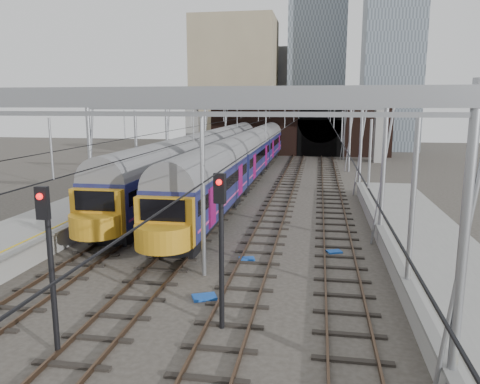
% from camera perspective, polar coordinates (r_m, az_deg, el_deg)
% --- Properties ---
extents(ground, '(160.00, 160.00, 0.00)m').
position_cam_1_polar(ground, '(19.26, -5.85, -12.10)').
color(ground, '#38332D').
rests_on(ground, ground).
extents(platform_left, '(4.32, 55.00, 1.12)m').
position_cam_1_polar(platform_left, '(25.63, -26.94, -6.10)').
color(platform_left, gray).
rests_on(platform_left, ground).
extents(platform_right, '(4.32, 47.00, 1.12)m').
position_cam_1_polar(platform_right, '(17.87, 26.89, -13.19)').
color(platform_right, gray).
rests_on(platform_right, ground).
extents(tracks, '(14.40, 80.00, 0.22)m').
position_cam_1_polar(tracks, '(33.30, 0.98, -2.20)').
color(tracks, '#4C3828').
rests_on(tracks, ground).
extents(overhead_line, '(16.80, 80.00, 8.00)m').
position_cam_1_polar(overhead_line, '(38.90, 2.46, 9.38)').
color(overhead_line, gray).
rests_on(overhead_line, ground).
extents(retaining_wall, '(28.00, 2.75, 9.00)m').
position_cam_1_polar(retaining_wall, '(69.19, 6.77, 8.03)').
color(retaining_wall, black).
rests_on(retaining_wall, ground).
extents(overbridge, '(28.00, 3.00, 9.25)m').
position_cam_1_polar(overbridge, '(63.29, 5.27, 10.47)').
color(overbridge, gray).
rests_on(overbridge, ground).
extents(city_skyline, '(37.50, 27.50, 60.00)m').
position_cam_1_polar(city_skyline, '(88.14, 8.50, 16.85)').
color(city_skyline, tan).
rests_on(city_skyline, ground).
extents(train_main, '(2.83, 65.52, 4.86)m').
position_cam_1_polar(train_main, '(53.04, 2.13, 5.33)').
color(train_main, black).
rests_on(train_main, ground).
extents(train_second, '(2.82, 48.97, 4.85)m').
position_cam_1_polar(train_second, '(47.08, -3.81, 4.63)').
color(train_second, black).
rests_on(train_second, ground).
extents(signal_near_left, '(0.37, 0.48, 5.18)m').
position_cam_1_polar(signal_near_left, '(14.67, -22.27, -6.78)').
color(signal_near_left, black).
rests_on(signal_near_left, ground).
extents(signal_near_centre, '(0.40, 0.48, 5.30)m').
position_cam_1_polar(signal_near_centre, '(15.19, -2.35, -5.12)').
color(signal_near_centre, black).
rests_on(signal_near_centre, ground).
extents(equip_cover_a, '(1.09, 0.96, 0.11)m').
position_cam_1_polar(equip_cover_a, '(18.67, -4.36, -12.66)').
color(equip_cover_a, '#1648AA').
rests_on(equip_cover_a, ground).
extents(equip_cover_b, '(0.86, 0.71, 0.09)m').
position_cam_1_polar(equip_cover_b, '(22.93, 0.82, -8.14)').
color(equip_cover_b, '#1648AA').
rests_on(equip_cover_b, ground).
extents(equip_cover_c, '(0.88, 0.76, 0.09)m').
position_cam_1_polar(equip_cover_c, '(24.46, 11.40, -7.14)').
color(equip_cover_c, '#1648AA').
rests_on(equip_cover_c, ground).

